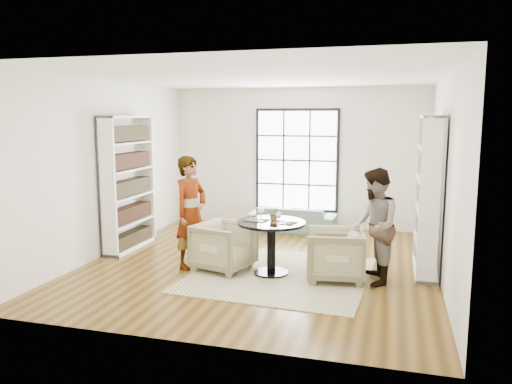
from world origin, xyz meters
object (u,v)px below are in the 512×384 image
(person_left, at_px, (191,212))
(armchair_left, at_px, (224,246))
(sofa, at_px, (292,219))
(person_right, at_px, (374,226))
(pedestal_table, at_px, (271,236))
(wine_glass_left, at_px, (261,212))
(flower_centerpiece, at_px, (274,214))
(armchair_right, at_px, (335,255))
(wine_glass_right, at_px, (279,216))

(person_left, bearing_deg, armchair_left, -71.96)
(sofa, relative_size, person_left, 1.02)
(person_left, xyz_separation_m, person_right, (2.82, -0.01, -0.06))
(pedestal_table, distance_m, person_right, 1.53)
(wine_glass_left, bearing_deg, person_right, 2.45)
(pedestal_table, height_order, flower_centerpiece, flower_centerpiece)
(armchair_right, xyz_separation_m, person_right, (0.55, -0.00, 0.46))
(sofa, relative_size, wine_glass_right, 10.05)
(wine_glass_left, xyz_separation_m, wine_glass_right, (0.30, -0.10, -0.02))
(armchair_right, height_order, flower_centerpiece, flower_centerpiece)
(person_right, relative_size, flower_centerpiece, 7.79)
(person_right, relative_size, wine_glass_right, 9.24)
(person_right, bearing_deg, armchair_left, -100.19)
(sofa, distance_m, wine_glass_left, 3.08)
(wine_glass_right, distance_m, flower_centerpiece, 0.25)
(sofa, relative_size, armchair_right, 2.18)
(pedestal_table, height_order, armchair_right, pedestal_table)
(wine_glass_left, relative_size, flower_centerpiece, 1.00)
(armchair_right, bearing_deg, person_left, -98.02)
(sofa, height_order, armchair_left, armchair_left)
(person_right, distance_m, wine_glass_right, 1.38)
(pedestal_table, height_order, sofa, pedestal_table)
(wine_glass_left, xyz_separation_m, flower_centerpiece, (0.18, 0.12, -0.05))
(person_left, distance_m, wine_glass_right, 1.47)
(sofa, bearing_deg, person_right, 122.62)
(pedestal_table, distance_m, armchair_left, 0.79)
(armchair_left, relative_size, wine_glass_right, 4.58)
(wine_glass_left, height_order, flower_centerpiece, same)
(sofa, relative_size, armchair_left, 2.19)
(wine_glass_right, relative_size, flower_centerpiece, 0.84)
(pedestal_table, xyz_separation_m, wine_glass_left, (-0.15, -0.06, 0.38))
(wine_glass_right, bearing_deg, person_left, 173.03)
(person_left, distance_m, person_right, 2.82)
(pedestal_table, xyz_separation_m, armchair_right, (0.96, 0.01, -0.21))
(sofa, height_order, flower_centerpiece, flower_centerpiece)
(pedestal_table, bearing_deg, sofa, 95.31)
(armchair_left, distance_m, person_left, 0.75)
(sofa, bearing_deg, armchair_right, 114.12)
(wine_glass_right, bearing_deg, person_right, 7.14)
(armchair_left, bearing_deg, wine_glass_left, -82.44)
(sofa, distance_m, armchair_right, 3.18)
(sofa, bearing_deg, pedestal_table, 96.59)
(armchair_left, distance_m, flower_centerpiece, 0.97)
(armchair_left, height_order, wine_glass_left, wine_glass_left)
(armchair_right, distance_m, wine_glass_left, 1.26)
(flower_centerpiece, bearing_deg, armchair_right, -2.74)
(armchair_right, distance_m, flower_centerpiece, 1.08)
(person_right, height_order, wine_glass_left, person_right)
(wine_glass_right, bearing_deg, flower_centerpiece, 118.17)
(sofa, bearing_deg, armchair_left, 81.75)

